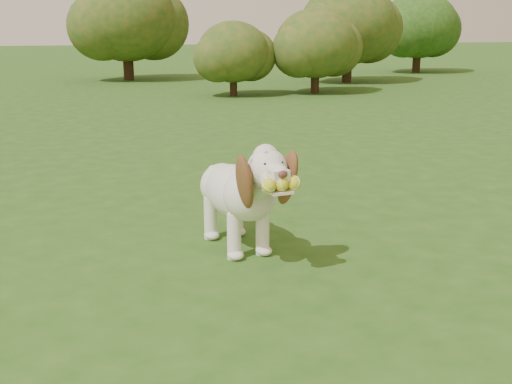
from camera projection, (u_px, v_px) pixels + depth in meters
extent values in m
plane|color=#234C15|center=(164.00, 264.00, 3.49)|extent=(80.00, 80.00, 0.00)
ellipsoid|color=white|center=(235.00, 191.00, 3.69)|extent=(0.38, 0.61, 0.30)
ellipsoid|color=white|center=(250.00, 194.00, 3.49)|extent=(0.34, 0.34, 0.29)
ellipsoid|color=white|center=(222.00, 185.00, 3.87)|extent=(0.31, 0.31, 0.27)
cylinder|color=white|center=(258.00, 185.00, 3.37)|extent=(0.19, 0.25, 0.23)
sphere|color=white|center=(267.00, 169.00, 3.24)|extent=(0.24, 0.24, 0.21)
sphere|color=white|center=(266.00, 157.00, 3.25)|extent=(0.15, 0.15, 0.13)
cube|color=white|center=(277.00, 174.00, 3.14)|extent=(0.10, 0.13, 0.06)
ellipsoid|color=#592D28|center=(283.00, 174.00, 3.08)|extent=(0.05, 0.04, 0.04)
cube|color=white|center=(278.00, 191.00, 3.15)|extent=(0.13, 0.15, 0.01)
ellipsoid|color=brown|center=(245.00, 182.00, 3.22)|extent=(0.14, 0.21, 0.32)
ellipsoid|color=brown|center=(287.00, 178.00, 3.32)|extent=(0.14, 0.19, 0.32)
cylinder|color=white|center=(215.00, 176.00, 3.97)|extent=(0.07, 0.15, 0.11)
cylinder|color=white|center=(234.00, 236.00, 3.53)|extent=(0.09, 0.09, 0.26)
cylinder|color=white|center=(263.00, 232.00, 3.60)|extent=(0.09, 0.09, 0.26)
cylinder|color=white|center=(210.00, 218.00, 3.87)|extent=(0.09, 0.09, 0.26)
cylinder|color=white|center=(237.00, 215.00, 3.93)|extent=(0.09, 0.09, 0.26)
sphere|color=gold|center=(269.00, 186.00, 3.08)|extent=(0.08, 0.08, 0.07)
sphere|color=gold|center=(281.00, 184.00, 3.11)|extent=(0.08, 0.08, 0.07)
sphere|color=gold|center=(294.00, 183.00, 3.14)|extent=(0.08, 0.08, 0.07)
cylinder|color=#382314|center=(315.00, 80.00, 12.11)|extent=(0.16, 0.16, 0.50)
ellipsoid|color=#164816|center=(316.00, 43.00, 11.94)|extent=(1.51, 1.51, 1.29)
cylinder|color=#382314|center=(347.00, 67.00, 14.37)|extent=(0.22, 0.22, 0.70)
ellipsoid|color=#164816|center=(349.00, 24.00, 14.13)|extent=(2.10, 2.10, 1.79)
cylinder|color=#382314|center=(417.00, 60.00, 17.39)|extent=(0.21, 0.21, 0.68)
ellipsoid|color=#164816|center=(419.00, 25.00, 17.16)|extent=(2.04, 2.04, 1.74)
cylinder|color=#382314|center=(233.00, 84.00, 11.66)|extent=(0.13, 0.13, 0.43)
ellipsoid|color=#164816|center=(233.00, 52.00, 11.52)|extent=(1.29, 1.29, 1.10)
cylinder|color=#382314|center=(128.00, 64.00, 14.92)|extent=(0.24, 0.24, 0.77)
ellipsoid|color=#164816|center=(126.00, 18.00, 14.66)|extent=(2.30, 2.30, 1.96)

